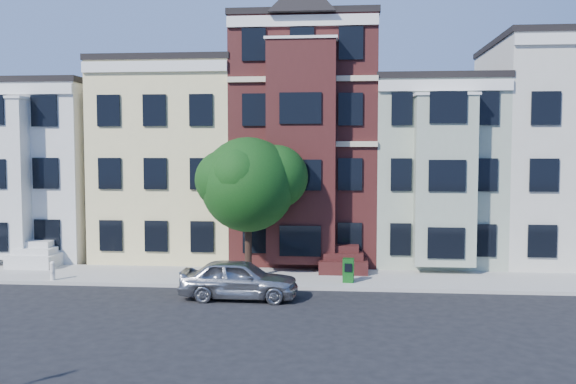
# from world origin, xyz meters

# --- Properties ---
(ground) EXTENTS (120.00, 120.00, 0.00)m
(ground) POSITION_xyz_m (0.00, 0.00, 0.00)
(ground) COLOR black
(far_sidewalk) EXTENTS (60.00, 4.00, 0.15)m
(far_sidewalk) POSITION_xyz_m (0.00, 8.00, 0.07)
(far_sidewalk) COLOR #9E9B93
(far_sidewalk) RESTS_ON ground
(house_white) EXTENTS (8.00, 9.00, 9.00)m
(house_white) POSITION_xyz_m (-15.00, 14.50, 4.50)
(house_white) COLOR silver
(house_white) RESTS_ON ground
(house_yellow) EXTENTS (7.00, 9.00, 10.00)m
(house_yellow) POSITION_xyz_m (-7.00, 14.50, 5.00)
(house_yellow) COLOR beige
(house_yellow) RESTS_ON ground
(house_brown) EXTENTS (7.00, 9.00, 12.00)m
(house_brown) POSITION_xyz_m (0.00, 14.50, 6.00)
(house_brown) COLOR #391513
(house_brown) RESTS_ON ground
(house_green) EXTENTS (6.00, 9.00, 9.00)m
(house_green) POSITION_xyz_m (6.50, 14.50, 4.50)
(house_green) COLOR #98A58E
(house_green) RESTS_ON ground
(house_cream) EXTENTS (8.00, 9.00, 11.00)m
(house_cream) POSITION_xyz_m (13.50, 14.50, 5.50)
(house_cream) COLOR beige
(house_cream) RESTS_ON ground
(street_tree) EXTENTS (8.49, 8.49, 7.59)m
(street_tree) POSITION_xyz_m (-2.20, 7.77, 3.94)
(street_tree) COLOR #144811
(street_tree) RESTS_ON far_sidewalk
(parked_car) EXTENTS (4.57, 1.89, 1.55)m
(parked_car) POSITION_xyz_m (-2.02, 4.28, 0.78)
(parked_car) COLOR #98999F
(parked_car) RESTS_ON ground
(newspaper_box) EXTENTS (0.49, 0.44, 1.01)m
(newspaper_box) POSITION_xyz_m (2.18, 7.07, 0.66)
(newspaper_box) COLOR #115217
(newspaper_box) RESTS_ON far_sidewalk
(fire_hydrant) EXTENTS (0.26, 0.26, 0.65)m
(fire_hydrant) POSITION_xyz_m (-10.47, 6.32, 0.48)
(fire_hydrant) COLOR silver
(fire_hydrant) RESTS_ON far_sidewalk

